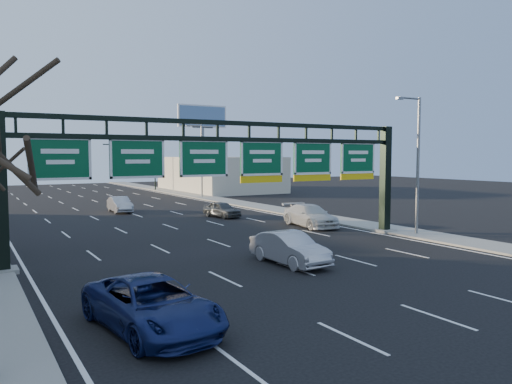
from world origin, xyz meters
TOP-DOWN VIEW (x-y plane):
  - ground at (0.00, 0.00)m, footprint 160.00×160.00m
  - sidewalk_right at (12.80, 20.00)m, footprint 3.00×120.00m
  - lane_markings at (0.00, 20.00)m, footprint 21.60×120.00m
  - sign_gantry at (0.16, 8.00)m, footprint 24.60×1.20m
  - building_right_distant at (20.00, 50.00)m, footprint 12.00×20.00m
  - streetlight_near at (12.47, 6.00)m, footprint 2.15×0.22m
  - streetlight_far at (12.47, 40.00)m, footprint 2.15×0.22m
  - billboard_right at (15.00, 44.98)m, footprint 7.00×0.50m
  - traffic_signal_mast at (5.69, 55.00)m, footprint 10.16×0.54m
  - car_blue_suv at (-8.39, -2.45)m, footprint 3.30×5.96m
  - car_silver_sedan at (0.36, 3.00)m, footprint 1.84×4.78m
  - car_white_wagon at (9.00, 12.83)m, footprint 2.77×5.69m
  - car_grey_far at (5.85, 21.12)m, footprint 2.24×4.14m
  - car_silver_distant at (-0.61, 29.23)m, footprint 1.66×4.39m

SIDE VIEW (x-z plane):
  - ground at x=0.00m, z-range 0.00..0.00m
  - lane_markings at x=0.00m, z-range 0.00..0.01m
  - sidewalk_right at x=12.80m, z-range 0.00..0.12m
  - car_grey_far at x=5.85m, z-range 0.00..1.34m
  - car_silver_distant at x=-0.61m, z-range 0.00..1.43m
  - car_silver_sedan at x=0.36m, z-range 0.00..1.55m
  - car_blue_suv at x=-8.39m, z-range 0.00..1.58m
  - car_white_wagon at x=9.00m, z-range 0.00..1.60m
  - building_right_distant at x=20.00m, z-range 0.00..5.00m
  - sign_gantry at x=0.16m, z-range 1.03..8.23m
  - streetlight_near at x=12.47m, z-range 0.58..9.58m
  - streetlight_far at x=12.47m, z-range 0.58..9.58m
  - traffic_signal_mast at x=5.69m, z-range 2.00..9.00m
  - billboard_right at x=15.00m, z-range 3.06..15.06m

